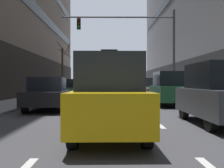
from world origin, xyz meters
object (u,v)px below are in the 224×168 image
Objects in this scene: car_driving_1 at (74,89)px; traffic_signal_1 at (121,62)px; taxi_driving_4 at (109,96)px; car_parked_2 at (169,89)px; car_parked_1 at (218,94)px; traffic_signal_0 at (141,38)px; car_parked_3 at (152,89)px; car_driving_5 at (89,86)px; car_driving_2 at (111,94)px; street_tree_0 at (63,68)px; car_driving_0 at (48,94)px; car_driving_3 at (108,85)px.

traffic_signal_1 is (4.63, 16.76, 3.62)m from car_driving_1.
taxi_driving_4 reaches higher than car_driving_1.
car_parked_2 is at bearing -43.88° from car_driving_1.
traffic_signal_0 reaches higher than car_parked_1.
car_parked_3 is (3.60, 14.93, -0.17)m from taxi_driving_4.
car_parked_1 is 12.19m from traffic_signal_0.
car_driving_5 is 20.79m from car_parked_3.
car_parked_1 is (3.47, -3.69, 0.16)m from car_driving_2.
street_tree_0 is (-9.16, 10.34, 2.23)m from car_parked_3.
car_parked_3 reaches higher than car_driving_2.
car_parked_1 is 25.31m from street_tree_0.
car_driving_0 is 0.95× the size of car_parked_3.
car_driving_2 is 1.03× the size of car_driving_3.
car_driving_5 is (-0.00, 28.34, 0.01)m from car_driving_0.
car_driving_3 is 0.97× the size of car_parked_3.
taxi_driving_4 reaches higher than car_driving_3.
car_driving_2 is (3.14, -0.85, 0.04)m from car_driving_0.
car_driving_0 is 6.99m from taxi_driving_4.
car_driving_1 is at bearing 100.61° from taxi_driving_4.
car_driving_3 is 14.37m from car_parked_2.
traffic_signal_0 is (5.53, -21.34, 3.97)m from car_driving_5.
car_driving_3 is (-0.14, 17.26, 0.24)m from car_driving_2.
car_driving_2 is at bearing -89.54° from car_driving_3.
car_parked_3 is at bearing 52.55° from car_driving_0.
car_parked_2 is (3.61, -13.91, -0.09)m from car_driving_3.
car_driving_5 is 1.06× the size of car_parked_1.
traffic_signal_0 is at bearing 103.53° from car_parked_2.
car_parked_3 is (6.61, 8.63, 0.05)m from car_driving_0.
traffic_signal_1 is at bearing 79.25° from car_driving_0.
street_tree_0 is at bearing 119.07° from car_parked_2.
car_driving_5 is 26.67m from car_parked_2.
traffic_signal_1 is (4.83, 25.42, 3.63)m from car_driving_0.
taxi_driving_4 is at bearing -91.42° from car_driving_2.
car_driving_5 is 0.95× the size of car_parked_3.
car_driving_1 is at bearing -105.43° from traffic_signal_1.
traffic_signal_1 reaches higher than car_driving_1.
car_driving_3 is 1.08× the size of car_parked_1.
car_driving_5 is 9.97m from street_tree_0.
car_driving_3 is 1.08× the size of car_parked_2.
car_parked_1 is at bearing 26.18° from taxi_driving_4.
car_driving_0 is at bearing -100.75° from traffic_signal_1.
car_driving_2 is 26.57m from traffic_signal_1.
car_driving_2 is 1.00× the size of car_parked_3.
traffic_signal_0 is 18.44m from traffic_signal_1.
car_parked_3 is (0.00, 6.12, -0.15)m from car_parked_2.
car_driving_1 is at bearing 162.63° from traffic_signal_0.
taxi_driving_4 reaches higher than car_parked_2.
car_driving_0 is 1.05× the size of car_parked_2.
car_driving_1 is 1.06× the size of car_parked_2.
traffic_signal_1 reaches higher than car_driving_2.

